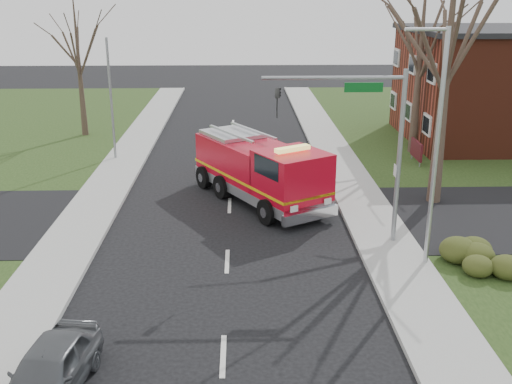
{
  "coord_description": "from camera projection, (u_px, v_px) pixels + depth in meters",
  "views": [
    {
      "loc": [
        0.52,
        -20.06,
        9.52
      ],
      "look_at": [
        1.12,
        2.05,
        2.0
      ],
      "focal_mm": 42.0,
      "sensor_mm": 36.0,
      "label": 1
    }
  ],
  "objects": [
    {
      "name": "sidewalk_left",
      "position": [
        58.0,
        262.0,
        21.85
      ],
      "size": [
        2.4,
        80.0,
        0.15
      ],
      "primitive_type": "cube",
      "color": "#989893",
      "rests_on": "ground"
    },
    {
      "name": "fire_engine",
      "position": [
        261.0,
        172.0,
        27.81
      ],
      "size": [
        6.35,
        8.24,
        3.21
      ],
      "rotation": [
        0.0,
        0.0,
        0.53
      ],
      "color": "red",
      "rests_on": "ground"
    },
    {
      "name": "parked_car_maroon",
      "position": [
        49.0,
        371.0,
        14.61
      ],
      "size": [
        2.12,
        4.14,
        1.35
      ],
      "primitive_type": "imported",
      "rotation": [
        0.0,
        0.0,
        -0.14
      ],
      "color": "#515458",
      "rests_on": "ground"
    },
    {
      "name": "ground",
      "position": [
        227.0,
        261.0,
        22.04
      ],
      "size": [
        120.0,
        120.0,
        0.0
      ],
      "primitive_type": "plane",
      "color": "black",
      "rests_on": "ground"
    },
    {
      "name": "traffic_signal_mast",
      "position": [
        367.0,
        126.0,
        22.07
      ],
      "size": [
        5.29,
        0.18,
        6.8
      ],
      "color": "gray",
      "rests_on": "ground"
    },
    {
      "name": "sidewalk_right",
      "position": [
        394.0,
        258.0,
        22.17
      ],
      "size": [
        2.4,
        80.0,
        0.15
      ],
      "primitive_type": "cube",
      "color": "#989893",
      "rests_on": "ground"
    },
    {
      "name": "health_center_sign",
      "position": [
        416.0,
        150.0,
        33.85
      ],
      "size": [
        0.12,
        2.0,
        1.4
      ],
      "color": "#491118",
      "rests_on": "ground"
    },
    {
      "name": "bare_tree_left",
      "position": [
        78.0,
        53.0,
        38.92
      ],
      "size": [
        4.5,
        4.5,
        9.0
      ],
      "color": "#3B2D22",
      "rests_on": "ground"
    },
    {
      "name": "streetlight_pole",
      "position": [
        435.0,
        143.0,
        20.28
      ],
      "size": [
        1.48,
        0.16,
        8.4
      ],
      "color": "#B7BABF",
      "rests_on": "ground"
    },
    {
      "name": "bare_tree_near",
      "position": [
        449.0,
        41.0,
        25.57
      ],
      "size": [
        6.0,
        6.0,
        12.0
      ],
      "color": "#3B2D22",
      "rests_on": "ground"
    },
    {
      "name": "bare_tree_far",
      "position": [
        421.0,
        44.0,
        34.43
      ],
      "size": [
        5.25,
        5.25,
        10.5
      ],
      "color": "#3B2D22",
      "rests_on": "ground"
    },
    {
      "name": "hedge_corner",
      "position": [
        481.0,
        256.0,
        21.13
      ],
      "size": [
        2.8,
        2.0,
        0.9
      ],
      "primitive_type": "ellipsoid",
      "color": "#323814",
      "rests_on": "lawn_right"
    },
    {
      "name": "utility_pole_far",
      "position": [
        111.0,
        101.0,
        33.98
      ],
      "size": [
        0.14,
        0.14,
        7.0
      ],
      "primitive_type": "cylinder",
      "color": "gray",
      "rests_on": "ground"
    }
  ]
}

